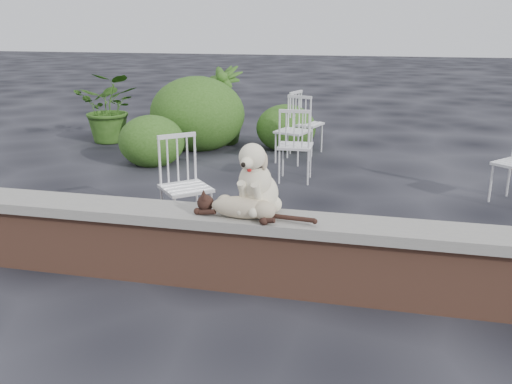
% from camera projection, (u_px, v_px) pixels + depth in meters
% --- Properties ---
extents(ground, '(60.00, 60.00, 0.00)m').
position_uv_depth(ground, '(240.00, 285.00, 4.31)').
color(ground, black).
rests_on(ground, ground).
extents(brick_wall, '(6.00, 0.30, 0.50)m').
position_uv_depth(brick_wall, '(240.00, 255.00, 4.24)').
color(brick_wall, brown).
rests_on(brick_wall, ground).
extents(capstone, '(6.20, 0.40, 0.08)m').
position_uv_depth(capstone, '(240.00, 219.00, 4.15)').
color(capstone, slate).
rests_on(capstone, brick_wall).
extents(dog, '(0.45, 0.55, 0.56)m').
position_uv_depth(dog, '(259.00, 176.00, 4.10)').
color(dog, beige).
rests_on(dog, capstone).
extents(cat, '(1.12, 0.46, 0.18)m').
position_uv_depth(cat, '(244.00, 206.00, 4.04)').
color(cat, tan).
rests_on(cat, capstone).
extents(chair_a, '(0.79, 0.79, 0.94)m').
position_uv_depth(chair_a, '(186.00, 186.00, 5.22)').
color(chair_a, white).
rests_on(chair_a, ground).
extents(chair_b, '(0.71, 0.71, 0.94)m').
position_uv_depth(chair_b, '(293.00, 130.00, 7.91)').
color(chair_b, white).
rests_on(chair_b, ground).
extents(chair_e, '(0.70, 0.70, 0.94)m').
position_uv_depth(chair_e, '(307.00, 123.00, 8.47)').
color(chair_e, white).
rests_on(chair_e, ground).
extents(chair_c, '(0.59, 0.59, 0.94)m').
position_uv_depth(chair_c, '(295.00, 145.00, 6.98)').
color(chair_c, white).
rests_on(chair_c, ground).
extents(potted_plant_a, '(1.16, 1.05, 1.16)m').
position_uv_depth(potted_plant_a, '(110.00, 107.00, 9.23)').
color(potted_plant_a, '#274D16').
rests_on(potted_plant_a, ground).
extents(potted_plant_b, '(0.92, 0.92, 1.26)m').
position_uv_depth(potted_plant_b, '(222.00, 105.00, 9.13)').
color(potted_plant_b, '#274D16').
rests_on(potted_plant_b, ground).
extents(shrubbery, '(2.63, 2.32, 1.20)m').
position_uv_depth(shrubbery, '(205.00, 121.00, 8.65)').
color(shrubbery, '#274D16').
rests_on(shrubbery, ground).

